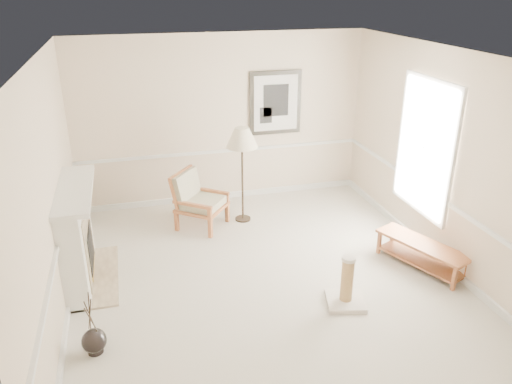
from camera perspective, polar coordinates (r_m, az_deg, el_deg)
ground at (r=6.77m, az=1.04°, el=-9.76°), size 5.50×5.50×0.00m
room at (r=6.07m, az=2.22°, el=5.77°), size 5.04×5.54×2.92m
fireplace at (r=6.82m, az=-19.76°, el=-4.78°), size 0.64×1.64×1.31m
floor_vase at (r=5.78m, az=-18.00°, el=-15.93°), size 0.26×0.26×0.77m
armchair at (r=7.97m, az=-6.88°, el=-0.63°), size 0.98×0.97×0.90m
floor_lamp at (r=7.79m, az=-1.61°, el=5.94°), size 0.56×0.56×1.57m
bench at (r=7.24m, az=18.42°, el=-6.41°), size 0.88×1.36×0.38m
scratching_post at (r=6.28m, az=10.29°, el=-10.84°), size 0.56×0.56×0.65m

